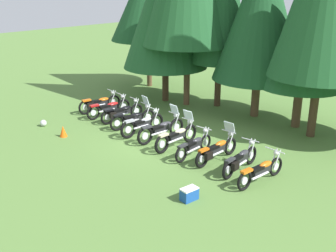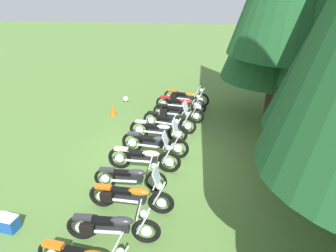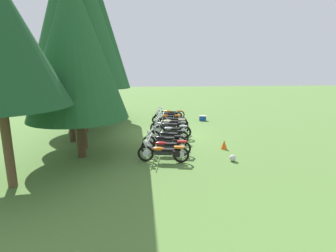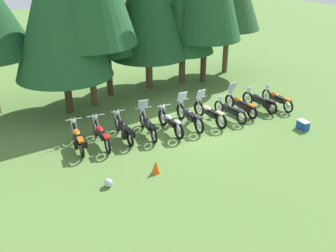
# 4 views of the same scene
# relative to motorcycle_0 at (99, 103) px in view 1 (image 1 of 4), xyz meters

# --- Properties ---
(ground_plane) EXTENTS (80.00, 80.00, 0.00)m
(ground_plane) POSITION_rel_motorcycle_0_xyz_m (4.95, -0.70, -0.46)
(ground_plane) COLOR #547A38
(motorcycle_0) EXTENTS (0.84, 2.29, 1.02)m
(motorcycle_0) POSITION_rel_motorcycle_0_xyz_m (0.00, 0.00, 0.00)
(motorcycle_0) COLOR black
(motorcycle_0) RESTS_ON ground_plane
(motorcycle_1) EXTENTS (0.76, 2.40, 1.01)m
(motorcycle_1) POSITION_rel_motorcycle_0_xyz_m (0.94, -0.13, -0.01)
(motorcycle_1) COLOR black
(motorcycle_1) RESTS_ON ground_plane
(motorcycle_2) EXTENTS (0.77, 2.30, 1.00)m
(motorcycle_2) POSITION_rel_motorcycle_0_xyz_m (1.93, -0.21, -0.01)
(motorcycle_2) COLOR black
(motorcycle_2) RESTS_ON ground_plane
(motorcycle_3) EXTENTS (0.83, 2.27, 1.37)m
(motorcycle_3) POSITION_rel_motorcycle_0_xyz_m (2.97, -0.42, 0.00)
(motorcycle_3) COLOR black
(motorcycle_3) RESTS_ON ground_plane
(motorcycle_4) EXTENTS (0.65, 2.29, 1.04)m
(motorcycle_4) POSITION_rel_motorcycle_0_xyz_m (3.91, -0.75, -0.00)
(motorcycle_4) COLOR black
(motorcycle_4) RESTS_ON ground_plane
(motorcycle_5) EXTENTS (0.64, 2.44, 1.39)m
(motorcycle_5) POSITION_rel_motorcycle_0_xyz_m (4.97, -0.69, 0.03)
(motorcycle_5) COLOR black
(motorcycle_5) RESTS_ON ground_plane
(motorcycle_6) EXTENTS (0.61, 2.39, 1.39)m
(motorcycle_6) POSITION_rel_motorcycle_0_xyz_m (5.97, -0.87, 0.02)
(motorcycle_6) COLOR black
(motorcycle_6) RESTS_ON ground_plane
(motorcycle_7) EXTENTS (0.69, 2.16, 0.98)m
(motorcycle_7) POSITION_rel_motorcycle_0_xyz_m (7.01, -1.09, -0.03)
(motorcycle_7) COLOR black
(motorcycle_7) RESTS_ON ground_plane
(motorcycle_8) EXTENTS (0.64, 2.33, 1.35)m
(motorcycle_8) POSITION_rel_motorcycle_0_xyz_m (7.90, -0.91, -0.00)
(motorcycle_8) COLOR black
(motorcycle_8) RESTS_ON ground_plane
(motorcycle_9) EXTENTS (0.68, 2.23, 1.00)m
(motorcycle_9) POSITION_rel_motorcycle_0_xyz_m (9.01, -1.08, -0.02)
(motorcycle_9) COLOR black
(motorcycle_9) RESTS_ON ground_plane
(motorcycle_10) EXTENTS (0.76, 2.28, 0.98)m
(motorcycle_10) POSITION_rel_motorcycle_0_xyz_m (9.98, -1.28, -0.02)
(motorcycle_10) COLOR black
(motorcycle_10) RESTS_ON ground_plane
(pine_tree_1) EXTENTS (4.48, 4.48, 8.20)m
(pine_tree_1) POSITION_rel_motorcycle_0_xyz_m (1.04, 3.80, 4.57)
(pine_tree_1) COLOR #42301E
(pine_tree_1) RESTS_ON ground_plane
(pine_tree_4) EXTENTS (4.29, 4.29, 8.09)m
(pine_tree_4) POSITION_rel_motorcycle_0_xyz_m (6.11, 4.72, 4.50)
(pine_tree_4) COLOR brown
(pine_tree_4) RESTS_ON ground_plane
(pine_tree_5) EXTENTS (3.61, 3.61, 6.73)m
(pine_tree_5) POSITION_rel_motorcycle_0_xyz_m (8.31, 4.61, 3.81)
(pine_tree_5) COLOR brown
(pine_tree_5) RESTS_ON ground_plane
(picnic_cooler) EXTENTS (0.40, 0.57, 0.40)m
(picnic_cooler) POSITION_rel_motorcycle_0_xyz_m (8.97, -3.74, -0.26)
(picnic_cooler) COLOR #19479E
(picnic_cooler) RESTS_ON ground_plane
(traffic_cone) EXTENTS (0.32, 0.32, 0.48)m
(traffic_cone) POSITION_rel_motorcycle_0_xyz_m (1.63, -3.23, -0.22)
(traffic_cone) COLOR #EA590F
(traffic_cone) RESTS_ON ground_plane
(dropped_helmet) EXTENTS (0.30, 0.30, 0.30)m
(dropped_helmet) POSITION_rel_motorcycle_0_xyz_m (-0.17, -3.08, -0.31)
(dropped_helmet) COLOR silver
(dropped_helmet) RESTS_ON ground_plane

